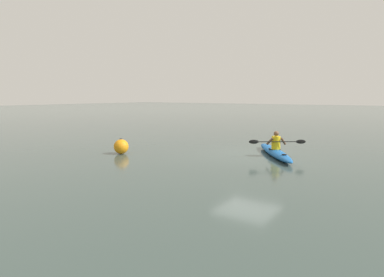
% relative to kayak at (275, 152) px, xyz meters
% --- Properties ---
extents(ground_plane, '(160.00, 160.00, 0.00)m').
position_rel_kayak_xyz_m(ground_plane, '(1.08, 0.26, -0.15)').
color(ground_plane, '#384742').
extents(kayak, '(3.05, 3.91, 0.30)m').
position_rel_kayak_xyz_m(kayak, '(0.00, 0.00, 0.00)').
color(kayak, '#1959A5').
rests_on(kayak, ground).
extents(kayaker, '(1.90, 1.39, 0.75)m').
position_rel_kayak_xyz_m(kayaker, '(-0.09, 0.13, 0.46)').
color(kayaker, yellow).
rests_on(kayaker, kayak).
extents(mooring_buoy_red_near, '(0.63, 0.63, 0.67)m').
position_rel_kayak_xyz_m(mooring_buoy_red_near, '(5.58, 3.35, 0.16)').
color(mooring_buoy_red_near, orange).
rests_on(mooring_buoy_red_near, ground).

